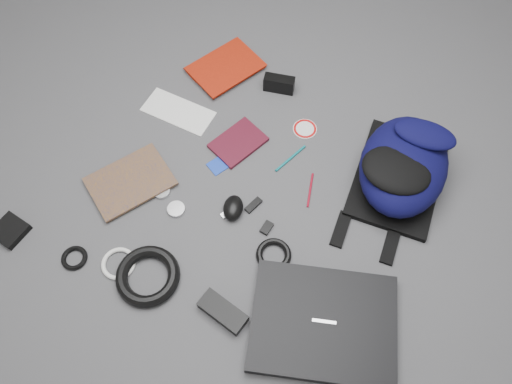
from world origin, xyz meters
The scene contains 24 objects.
ground centered at (0.00, 0.00, 0.00)m, with size 4.00×4.00×0.00m, color #4F4F51.
backpack centered at (0.37, 0.29, 0.09)m, with size 0.29×0.42×0.18m, color black, non-canonical shape.
laptop centered at (0.38, -0.26, 0.02)m, with size 0.40×0.31×0.04m, color black.
textbook_red centered at (-0.46, 0.43, 0.01)m, with size 0.19×0.25×0.03m, color maroon.
comic_book centered at (-0.46, -0.13, 0.01)m, with size 0.19×0.26×0.02m, color #B9730D.
envelope centered at (-0.41, 0.15, 0.00)m, with size 0.25×0.11×0.00m, color white.
dvd_case centered at (-0.15, 0.14, 0.01)m, with size 0.13×0.18×0.01m, color #3C0B17.
compact_camera centered at (-0.15, 0.42, 0.03)m, with size 0.11×0.04×0.06m, color black.
sticker_disc centered at (0.01, 0.31, 0.00)m, with size 0.08×0.08×0.00m, color white.
pen_teal centered at (0.03, 0.18, 0.00)m, with size 0.01×0.01×0.14m, color #0D7179.
pen_red centered at (0.14, 0.10, 0.00)m, with size 0.01×0.01×0.12m, color maroon.
id_badge centered at (-0.16, 0.04, 0.00)m, with size 0.06×0.09×0.00m, color blue.
usb_black centered at (0.01, -0.04, 0.01)m, with size 0.02×0.06×0.01m, color black.
usb_silver centered at (-0.04, -0.10, 0.00)m, with size 0.02×0.05×0.01m, color silver.
key_fob centered at (0.09, -0.09, 0.01)m, with size 0.03×0.04×0.01m, color black.
mouse centered at (-0.03, -0.09, 0.02)m, with size 0.06×0.09×0.05m, color black.
headphone_left centered at (-0.27, -0.15, 0.01)m, with size 0.06×0.06×0.01m, color #B2B2B4.
headphone_right centered at (-0.19, -0.18, 0.01)m, with size 0.06×0.06×0.01m, color silver.
cable_coil centered at (0.15, -0.15, 0.01)m, with size 0.11×0.11×0.02m, color black.
power_brick centered at (0.12, -0.38, 0.02)m, with size 0.14×0.06×0.04m, color black.
power_cord_coil centered at (-0.13, -0.40, 0.02)m, with size 0.19×0.19×0.04m, color black.
pouch centered at (-0.59, -0.50, 0.01)m, with size 0.09×0.09×0.02m, color black.
earbud_coil centered at (-0.36, -0.47, 0.01)m, with size 0.08×0.08×0.01m, color black.
white_cable_coil centered at (-0.23, -0.42, 0.01)m, with size 0.10×0.10×0.01m, color white.
Camera 1 is at (0.39, -0.65, 1.43)m, focal length 35.00 mm.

